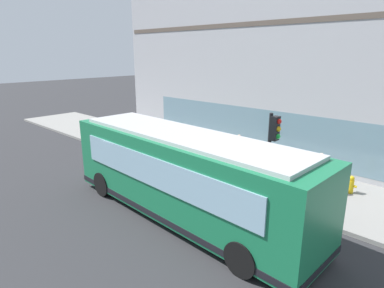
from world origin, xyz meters
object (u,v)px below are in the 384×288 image
Objects in this scene: traffic_light_near_corner at (273,141)px; pedestrian_near_building_entrance at (135,126)px; city_bus_nearside at (184,175)px; pedestrian_near_hydrant at (320,170)px; fire_hydrant at (351,185)px; pedestrian_by_light_pole at (239,147)px.

traffic_light_near_corner is 2.18× the size of pedestrian_near_building_entrance.
pedestrian_near_hydrant is at bearing -29.86° from city_bus_nearside.
fire_hydrant is (5.80, -3.85, -1.04)m from city_bus_nearside.
fire_hydrant is (2.79, -2.13, -2.01)m from traffic_light_near_corner.
pedestrian_near_building_entrance is (0.19, 12.37, -0.08)m from pedestrian_near_hydrant.
pedestrian_near_building_entrance is (-0.54, 7.91, 0.01)m from pedestrian_by_light_pole.
pedestrian_near_hydrant reaches higher than pedestrian_near_building_entrance.
traffic_light_near_corner is 2.21× the size of pedestrian_by_light_pole.
pedestrian_near_hydrant is at bearing 130.06° from fire_hydrant.
pedestrian_near_hydrant reaches higher than fire_hydrant.
pedestrian_near_hydrant is at bearing -30.15° from traffic_light_near_corner.
pedestrian_by_light_pole is at bearing -86.11° from pedestrian_near_building_entrance.
pedestrian_near_building_entrance is (2.14, 11.24, -1.48)m from traffic_light_near_corner.
city_bus_nearside is 10.84m from pedestrian_near_building_entrance.
traffic_light_near_corner reaches higher than fire_hydrant.
city_bus_nearside is 6.01× the size of pedestrian_near_hydrant.
traffic_light_near_corner is 4.60× the size of fire_hydrant.
fire_hydrant is 0.48× the size of pedestrian_by_light_pole.
city_bus_nearside is 5.73m from pedestrian_near_hydrant.
city_bus_nearside is 13.69× the size of fire_hydrant.
city_bus_nearside reaches higher than pedestrian_by_light_pole.
fire_hydrant is 5.49m from pedestrian_by_light_pole.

